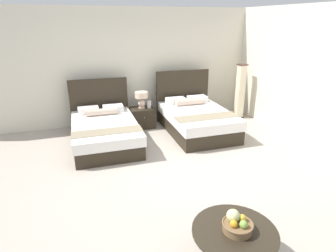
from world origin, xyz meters
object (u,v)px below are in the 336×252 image
fruit_bowl (237,224)px  floor_lamp_corner (240,92)px  bed_near_corner (196,119)px  table_lamp (141,98)px  bed_near_window (105,130)px  coffee_table (234,239)px  nightstand (142,118)px  vase (149,104)px

fruit_bowl → floor_lamp_corner: floor_lamp_corner is taller
bed_near_corner → table_lamp: bearing=148.7°
fruit_bowl → bed_near_corner: bearing=72.4°
bed_near_corner → table_lamp: 1.40m
bed_near_window → table_lamp: (0.98, 0.69, 0.46)m
fruit_bowl → table_lamp: bearing=89.2°
bed_near_corner → coffee_table: bearing=-107.8°
table_lamp → coffee_table: size_ratio=0.44×
bed_near_corner → coffee_table: bed_near_corner is taller
floor_lamp_corner → nightstand: bearing=178.3°
nightstand → table_lamp: table_lamp is taller
coffee_table → table_lamp: bearing=89.0°
bed_near_window → table_lamp: 1.29m
bed_near_corner → fruit_bowl: (-1.20, -3.77, 0.21)m
nightstand → table_lamp: (0.00, 0.02, 0.50)m
bed_near_window → nightstand: size_ratio=3.79×
table_lamp → vase: (0.17, -0.06, -0.17)m
bed_near_window → bed_near_corner: size_ratio=1.02×
bed_near_window → fruit_bowl: bed_near_window is taller
nightstand → floor_lamp_corner: bearing=-1.7°
vase → coffee_table: bearing=-93.2°
nightstand → vase: bearing=-13.4°
table_lamp → fruit_bowl: 4.47m
table_lamp → floor_lamp_corner: bearing=-2.1°
vase → fruit_bowl: size_ratio=0.56×
bed_near_corner → floor_lamp_corner: bearing=21.4°
vase → floor_lamp_corner: bearing=-0.9°
table_lamp → fruit_bowl: size_ratio=1.23×
bed_near_corner → coffee_table: 3.96m
vase → bed_near_corner: bearing=-33.1°
table_lamp → bed_near_corner: bearing=-31.3°
fruit_bowl → bed_near_window: bearing=103.8°
table_lamp → fruit_bowl: table_lamp is taller
vase → floor_lamp_corner: size_ratio=0.13×
vase → nightstand: bearing=166.6°
vase → coffee_table: vase is taller
nightstand → vase: size_ratio=3.09×
bed_near_window → floor_lamp_corner: bearing=9.2°
bed_near_window → vase: bed_near_window is taller
bed_near_window → coffee_table: 3.88m
bed_near_window → coffee_table: size_ratio=2.36×
bed_near_window → floor_lamp_corner: floor_lamp_corner is taller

